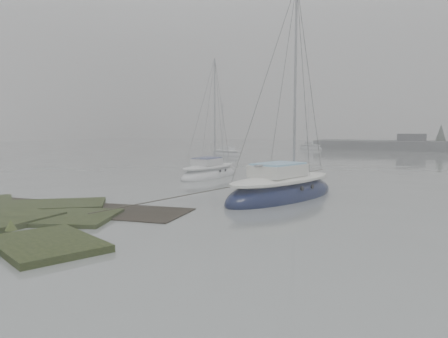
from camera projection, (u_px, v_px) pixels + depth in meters
ground at (294, 164)px, 40.62m from camera, size 160.00×160.00×0.00m
sailboat_main at (282, 191)px, 21.16m from camera, size 5.03×8.36×11.22m
sailboat_white at (209, 173)px, 30.19m from camera, size 2.70×6.45×8.86m
sailboat_far_a at (226, 154)px, 53.60m from camera, size 5.12×3.59×6.93m
sailboat_far_c at (310, 148)px, 69.02m from camera, size 5.38×5.32×8.03m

